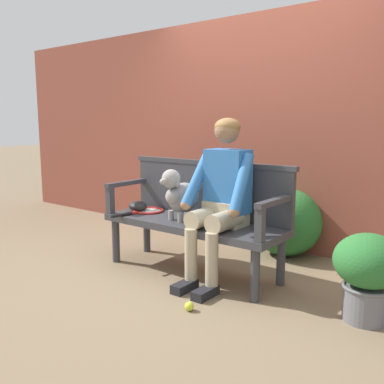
{
  "coord_description": "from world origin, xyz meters",
  "views": [
    {
      "loc": [
        2.2,
        -2.83,
        1.3
      ],
      "look_at": [
        0.0,
        0.0,
        0.71
      ],
      "focal_mm": 40.09,
      "sensor_mm": 36.0,
      "label": 1
    }
  ],
  "objects_px": {
    "dog_on_bench": "(180,194)",
    "baseball_glove": "(138,206)",
    "garden_bench": "(192,228)",
    "potted_plant": "(368,271)",
    "person_seated": "(221,194)",
    "tennis_ball": "(189,306)",
    "tennis_racket": "(146,211)"
  },
  "relations": [
    {
      "from": "baseball_glove",
      "to": "tennis_ball",
      "type": "relative_size",
      "value": 3.33
    },
    {
      "from": "dog_on_bench",
      "to": "potted_plant",
      "type": "height_order",
      "value": "dog_on_bench"
    },
    {
      "from": "baseball_glove",
      "to": "tennis_ball",
      "type": "height_order",
      "value": "baseball_glove"
    },
    {
      "from": "tennis_racket",
      "to": "potted_plant",
      "type": "xyz_separation_m",
      "value": [
        2.03,
        -0.04,
        -0.13
      ]
    },
    {
      "from": "dog_on_bench",
      "to": "tennis_racket",
      "type": "distance_m",
      "value": 0.52
    },
    {
      "from": "person_seated",
      "to": "tennis_racket",
      "type": "xyz_separation_m",
      "value": [
        -0.88,
        0.04,
        -0.26
      ]
    },
    {
      "from": "garden_bench",
      "to": "potted_plant",
      "type": "xyz_separation_m",
      "value": [
        1.47,
        -0.02,
        -0.06
      ]
    },
    {
      "from": "garden_bench",
      "to": "baseball_glove",
      "type": "height_order",
      "value": "baseball_glove"
    },
    {
      "from": "garden_bench",
      "to": "potted_plant",
      "type": "height_order",
      "value": "potted_plant"
    },
    {
      "from": "person_seated",
      "to": "tennis_ball",
      "type": "xyz_separation_m",
      "value": [
        0.15,
        -0.61,
        -0.7
      ]
    },
    {
      "from": "garden_bench",
      "to": "potted_plant",
      "type": "distance_m",
      "value": 1.47
    },
    {
      "from": "garden_bench",
      "to": "potted_plant",
      "type": "relative_size",
      "value": 2.79
    },
    {
      "from": "tennis_ball",
      "to": "dog_on_bench",
      "type": "bearing_deg",
      "value": 133.64
    },
    {
      "from": "tennis_racket",
      "to": "potted_plant",
      "type": "distance_m",
      "value": 2.04
    },
    {
      "from": "baseball_glove",
      "to": "tennis_ball",
      "type": "distance_m",
      "value": 1.38
    },
    {
      "from": "garden_bench",
      "to": "tennis_ball",
      "type": "height_order",
      "value": "garden_bench"
    },
    {
      "from": "dog_on_bench",
      "to": "baseball_glove",
      "type": "height_order",
      "value": "dog_on_bench"
    },
    {
      "from": "tennis_racket",
      "to": "baseball_glove",
      "type": "xyz_separation_m",
      "value": [
        -0.1,
        -0.0,
        0.04
      ]
    },
    {
      "from": "dog_on_bench",
      "to": "tennis_racket",
      "type": "xyz_separation_m",
      "value": [
        -0.47,
        0.06,
        -0.22
      ]
    },
    {
      "from": "person_seated",
      "to": "potted_plant",
      "type": "bearing_deg",
      "value": -0.08
    },
    {
      "from": "person_seated",
      "to": "tennis_ball",
      "type": "relative_size",
      "value": 20.18
    },
    {
      "from": "person_seated",
      "to": "baseball_glove",
      "type": "height_order",
      "value": "person_seated"
    },
    {
      "from": "dog_on_bench",
      "to": "tennis_ball",
      "type": "relative_size",
      "value": 6.87
    },
    {
      "from": "baseball_glove",
      "to": "tennis_racket",
      "type": "bearing_deg",
      "value": 29.41
    },
    {
      "from": "garden_bench",
      "to": "baseball_glove",
      "type": "xyz_separation_m",
      "value": [
        -0.67,
        0.02,
        0.1
      ]
    },
    {
      "from": "person_seated",
      "to": "tennis_ball",
      "type": "distance_m",
      "value": 0.94
    },
    {
      "from": "baseball_glove",
      "to": "dog_on_bench",
      "type": "bearing_deg",
      "value": 21.85
    },
    {
      "from": "dog_on_bench",
      "to": "person_seated",
      "type": "bearing_deg",
      "value": 2.9
    },
    {
      "from": "person_seated",
      "to": "tennis_ball",
      "type": "height_order",
      "value": "person_seated"
    },
    {
      "from": "tennis_ball",
      "to": "tennis_racket",
      "type": "bearing_deg",
      "value": 147.9
    },
    {
      "from": "baseball_glove",
      "to": "tennis_ball",
      "type": "xyz_separation_m",
      "value": [
        1.13,
        -0.64,
        -0.47
      ]
    },
    {
      "from": "potted_plant",
      "to": "garden_bench",
      "type": "bearing_deg",
      "value": 179.24
    }
  ]
}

